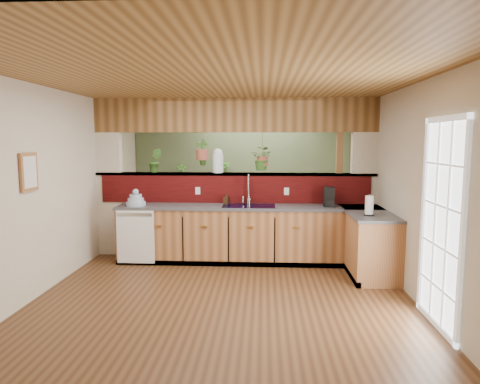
# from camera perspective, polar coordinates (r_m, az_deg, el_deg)

# --- Properties ---
(ground) EXTENTS (4.60, 7.00, 0.01)m
(ground) POSITION_cam_1_polar(r_m,az_deg,el_deg) (5.99, -1.60, -11.80)
(ground) COLOR #4D2E17
(ground) RESTS_ON ground
(ceiling) EXTENTS (4.60, 7.00, 0.01)m
(ceiling) POSITION_cam_1_polar(r_m,az_deg,el_deg) (5.72, -1.69, 13.73)
(ceiling) COLOR brown
(ceiling) RESTS_ON ground
(wall_back) EXTENTS (4.60, 0.02, 2.60)m
(wall_back) POSITION_cam_1_polar(r_m,az_deg,el_deg) (9.19, 0.19, 3.02)
(wall_back) COLOR beige
(wall_back) RESTS_ON ground
(wall_front) EXTENTS (4.60, 0.02, 2.60)m
(wall_front) POSITION_cam_1_polar(r_m,az_deg,el_deg) (2.29, -9.08, -8.80)
(wall_front) COLOR beige
(wall_front) RESTS_ON ground
(wall_left) EXTENTS (0.02, 7.00, 2.60)m
(wall_left) POSITION_cam_1_polar(r_m,az_deg,el_deg) (6.33, -22.87, 0.74)
(wall_left) COLOR beige
(wall_left) RESTS_ON ground
(wall_right) EXTENTS (0.02, 7.00, 2.60)m
(wall_right) POSITION_cam_1_polar(r_m,az_deg,el_deg) (5.97, 20.93, 0.49)
(wall_right) COLOR beige
(wall_right) RESTS_ON ground
(pass_through_partition) EXTENTS (4.60, 0.21, 2.60)m
(pass_through_partition) POSITION_cam_1_polar(r_m,az_deg,el_deg) (7.05, -0.48, 0.96)
(pass_through_partition) COLOR beige
(pass_through_partition) RESTS_ON ground
(pass_through_ledge) EXTENTS (4.60, 0.21, 0.04)m
(pass_through_ledge) POSITION_cam_1_polar(r_m,az_deg,el_deg) (7.04, -0.72, 2.41)
(pass_through_ledge) COLOR brown
(pass_through_ledge) RESTS_ON ground
(header_beam) EXTENTS (4.60, 0.15, 0.55)m
(header_beam) POSITION_cam_1_polar(r_m,az_deg,el_deg) (7.03, -0.73, 10.20)
(header_beam) COLOR brown
(header_beam) RESTS_ON ground
(sage_backwall) EXTENTS (4.55, 0.02, 2.55)m
(sage_backwall) POSITION_cam_1_polar(r_m,az_deg,el_deg) (9.17, 0.18, 3.01)
(sage_backwall) COLOR #566646
(sage_backwall) RESTS_ON ground
(countertop) EXTENTS (4.14, 1.52, 0.90)m
(countertop) POSITION_cam_1_polar(r_m,az_deg,el_deg) (6.70, 6.21, -5.84)
(countertop) COLOR brown
(countertop) RESTS_ON ground
(dishwasher) EXTENTS (0.58, 0.03, 0.82)m
(dishwasher) POSITION_cam_1_polar(r_m,az_deg,el_deg) (6.77, -13.77, -5.78)
(dishwasher) COLOR white
(dishwasher) RESTS_ON ground
(navy_sink) EXTENTS (0.82, 0.50, 0.18)m
(navy_sink) POSITION_cam_1_polar(r_m,az_deg,el_deg) (6.72, 1.20, -2.51)
(navy_sink) COLOR black
(navy_sink) RESTS_ON countertop
(french_door) EXTENTS (0.06, 1.02, 2.16)m
(french_door) POSITION_cam_1_polar(r_m,az_deg,el_deg) (4.79, 25.17, -4.21)
(french_door) COLOR white
(french_door) RESTS_ON ground
(framed_print) EXTENTS (0.04, 0.35, 0.45)m
(framed_print) POSITION_cam_1_polar(r_m,az_deg,el_deg) (5.59, -26.32, 2.40)
(framed_print) COLOR brown
(framed_print) RESTS_ON wall_left
(faucet) EXTENTS (0.21, 0.21, 0.49)m
(faucet) POSITION_cam_1_polar(r_m,az_deg,el_deg) (6.83, 1.13, 0.51)
(faucet) COLOR #B7B7B2
(faucet) RESTS_ON countertop
(dish_stack) EXTENTS (0.31, 0.31, 0.27)m
(dish_stack) POSITION_cam_1_polar(r_m,az_deg,el_deg) (6.89, -13.72, -1.11)
(dish_stack) COLOR #99A9C6
(dish_stack) RESTS_ON countertop
(soap_dispenser) EXTENTS (0.10, 0.10, 0.18)m
(soap_dispenser) POSITION_cam_1_polar(r_m,az_deg,el_deg) (6.87, -1.81, -0.89)
(soap_dispenser) COLOR #3D2516
(soap_dispenser) RESTS_ON countertop
(coffee_maker) EXTENTS (0.16, 0.27, 0.30)m
(coffee_maker) POSITION_cam_1_polar(r_m,az_deg,el_deg) (6.78, 11.75, -0.71)
(coffee_maker) COLOR black
(coffee_maker) RESTS_ON countertop
(paper_towel) EXTENTS (0.14, 0.14, 0.29)m
(paper_towel) POSITION_cam_1_polar(r_m,az_deg,el_deg) (6.08, 16.85, -1.79)
(paper_towel) COLOR black
(paper_towel) RESTS_ON countertop
(glass_jar) EXTENTS (0.18, 0.18, 0.40)m
(glass_jar) POSITION_cam_1_polar(r_m,az_deg,el_deg) (7.05, -2.97, 4.19)
(glass_jar) COLOR silver
(glass_jar) RESTS_ON pass_through_ledge
(ledge_plant_left) EXTENTS (0.25, 0.22, 0.40)m
(ledge_plant_left) POSITION_cam_1_polar(r_m,az_deg,el_deg) (7.24, -11.25, 4.14)
(ledge_plant_left) COLOR #30591F
(ledge_plant_left) RESTS_ON pass_through_ledge
(hanging_plant_a) EXTENTS (0.25, 0.20, 0.56)m
(hanging_plant_a) POSITION_cam_1_polar(r_m,az_deg,el_deg) (7.08, -5.06, 6.40)
(hanging_plant_a) COLOR brown
(hanging_plant_a) RESTS_ON header_beam
(hanging_plant_b) EXTENTS (0.44, 0.42, 0.54)m
(hanging_plant_b) POSITION_cam_1_polar(r_m,az_deg,el_deg) (7.01, 3.01, 5.85)
(hanging_plant_b) COLOR brown
(hanging_plant_b) RESTS_ON header_beam
(shelving_console) EXTENTS (1.52, 0.98, 0.99)m
(shelving_console) POSITION_cam_1_polar(r_m,az_deg,el_deg) (9.08, -3.74, -2.13)
(shelving_console) COLOR black
(shelving_console) RESTS_ON ground
(shelf_plant_a) EXTENTS (0.27, 0.22, 0.45)m
(shelf_plant_a) POSITION_cam_1_polar(r_m,az_deg,el_deg) (9.10, -7.82, 2.41)
(shelf_plant_a) COLOR #30591F
(shelf_plant_a) RESTS_ON shelving_console
(shelf_plant_b) EXTENTS (0.33, 0.33, 0.49)m
(shelf_plant_b) POSITION_cam_1_polar(r_m,az_deg,el_deg) (8.97, -2.07, 2.54)
(shelf_plant_b) COLOR #30591F
(shelf_plant_b) RESTS_ON shelving_console
(floor_plant) EXTENTS (0.86, 0.79, 0.82)m
(floor_plant) POSITION_cam_1_polar(r_m,az_deg,el_deg) (8.28, 5.22, -3.66)
(floor_plant) COLOR #30591F
(floor_plant) RESTS_ON ground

